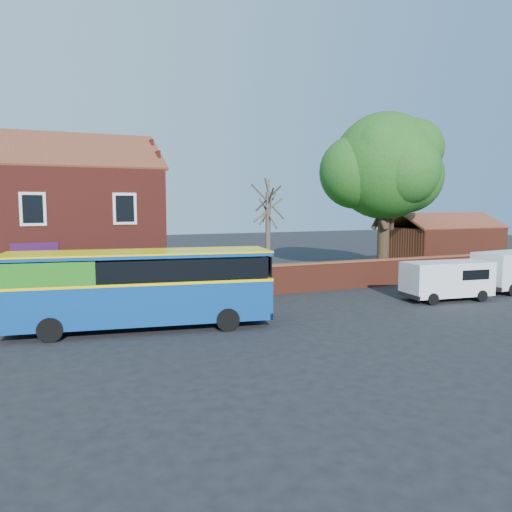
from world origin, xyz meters
name	(u,v)px	position (x,y,z in m)	size (l,w,h in m)	color
ground	(241,334)	(0.00, 0.00, 0.00)	(120.00, 120.00, 0.00)	black
pavement	(37,317)	(-7.00, 5.75, 0.06)	(18.00, 3.50, 0.12)	gray
kerb	(37,326)	(-7.00, 4.00, 0.07)	(18.00, 0.15, 0.14)	slate
grass_strip	(344,272)	(13.00, 13.00, 0.02)	(26.00, 12.00, 0.04)	#426B28
shop_building	(35,231)	(-7.02, 11.50, 3.41)	(12.30, 8.13, 10.50)	maroon
boundary_wall	(400,271)	(13.00, 7.00, 0.81)	(22.00, 0.38, 1.60)	maroon
outbuilding	(443,245)	(22.00, 13.00, 1.61)	(8.20, 5.06, 4.17)	maroon
bus	(133,285)	(-3.55, 2.36, 1.72)	(10.19, 4.03, 3.02)	#0D4090
van_near	(447,279)	(11.93, 2.10, 1.09)	(4.61, 2.26, 1.95)	white
large_tree	(384,170)	(14.43, 10.64, 7.08)	(8.86, 7.01, 10.81)	black
bare_tree	(268,232)	(6.16, 11.13, 3.11)	(2.27, 2.70, 6.05)	#4C4238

